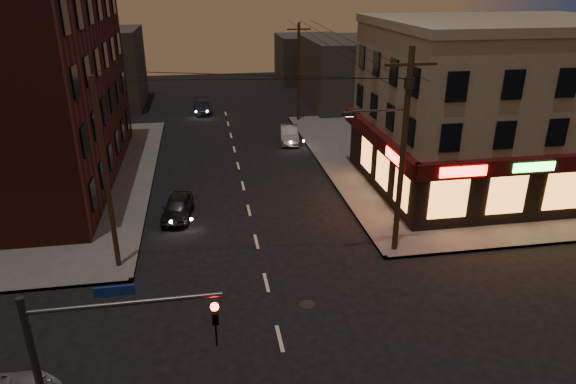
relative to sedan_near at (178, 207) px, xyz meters
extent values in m
plane|color=black|center=(4.14, -11.71, -0.64)|extent=(120.00, 120.00, 0.00)
cube|color=#514F4C|center=(22.14, 7.29, -0.57)|extent=(24.00, 28.00, 0.15)
cube|color=tan|center=(20.14, 1.79, 4.51)|extent=(15.00, 12.00, 10.00)
cube|color=tan|center=(20.14, 1.79, 9.76)|extent=(15.20, 12.20, 0.50)
cube|color=black|center=(20.14, -4.16, 1.21)|extent=(15.12, 0.25, 3.40)
cube|color=black|center=(12.69, 1.79, 1.21)|extent=(0.25, 12.12, 3.40)
cube|color=#3C090A|center=(20.14, -4.46, 3.01)|extent=(15.60, 0.50, 0.90)
cube|color=#3C090A|center=(12.39, 1.79, 3.01)|extent=(0.50, 12.60, 0.90)
cube|color=#FF140C|center=(14.84, -4.73, 3.01)|extent=(2.60, 0.06, 0.55)
cube|color=#26FF3F|center=(18.84, -4.73, 3.01)|extent=(2.40, 0.06, 0.50)
cube|color=#FF140C|center=(12.12, -2.01, 3.01)|extent=(0.06, 2.60, 0.55)
cube|color=orange|center=(19.54, -4.31, 1.31)|extent=(12.40, 0.08, 2.20)
cube|color=orange|center=(12.54, 0.79, 1.31)|extent=(0.08, 8.40, 2.20)
cube|color=#401814|center=(-10.36, 7.29, 6.01)|extent=(12.00, 20.00, 13.00)
cube|color=#3F3D3A|center=(18.14, 26.29, 2.86)|extent=(10.00, 12.00, 7.00)
cube|color=#3F3D3A|center=(-8.86, 30.29, 3.36)|extent=(9.00, 10.00, 8.00)
cube|color=#3F3D3A|center=(16.14, 40.29, 2.36)|extent=(8.00, 8.00, 6.00)
cylinder|color=#382619|center=(10.94, -5.91, 4.51)|extent=(0.28, 0.28, 10.00)
cube|color=#382619|center=(10.94, -5.91, 8.71)|extent=(2.40, 0.12, 0.12)
cylinder|color=#333538|center=(10.94, -5.91, 7.91)|extent=(0.44, 0.44, 0.50)
cylinder|color=#333538|center=(9.64, -5.91, 6.71)|extent=(2.60, 0.10, 0.10)
cube|color=#333538|center=(8.24, -5.91, 6.61)|extent=(0.60, 0.25, 0.18)
cube|color=#FFD88C|center=(8.24, -5.91, 6.51)|extent=(0.35, 0.15, 0.04)
cylinder|color=#382619|center=(10.94, 20.29, 4.01)|extent=(0.26, 0.26, 9.00)
cylinder|color=#382619|center=(-2.66, -5.21, 4.01)|extent=(0.24, 0.24, 9.00)
cylinder|color=#333538|center=(-0.26, -17.31, 5.36)|extent=(4.40, 0.12, 0.12)
imported|color=black|center=(1.74, -17.31, 4.86)|extent=(0.16, 0.20, 1.00)
sphere|color=#FF0C05|center=(1.74, -17.43, 5.11)|extent=(0.20, 0.20, 0.20)
cube|color=navy|center=(-0.46, -17.31, 5.71)|extent=(0.90, 0.05, 0.25)
imported|color=black|center=(0.00, 0.00, 0.00)|extent=(2.02, 3.95, 1.29)
imported|color=gray|center=(8.90, 13.55, 0.04)|extent=(2.00, 4.31, 1.37)
imported|color=#1C2339|center=(1.82, 25.14, -0.02)|extent=(1.97, 4.37, 1.24)
cylinder|color=#A0140E|center=(11.94, -3.45, -0.21)|extent=(0.28, 0.28, 0.57)
sphere|color=#A0140E|center=(11.94, -3.45, 0.11)|extent=(0.23, 0.23, 0.23)
cylinder|color=#A0140E|center=(11.94, -3.45, -0.09)|extent=(0.33, 0.23, 0.11)
cylinder|color=#A0140E|center=(11.94, -3.45, -0.09)|extent=(0.23, 0.33, 0.11)
camera|label=1|loc=(1.75, -27.61, 12.22)|focal=32.00mm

